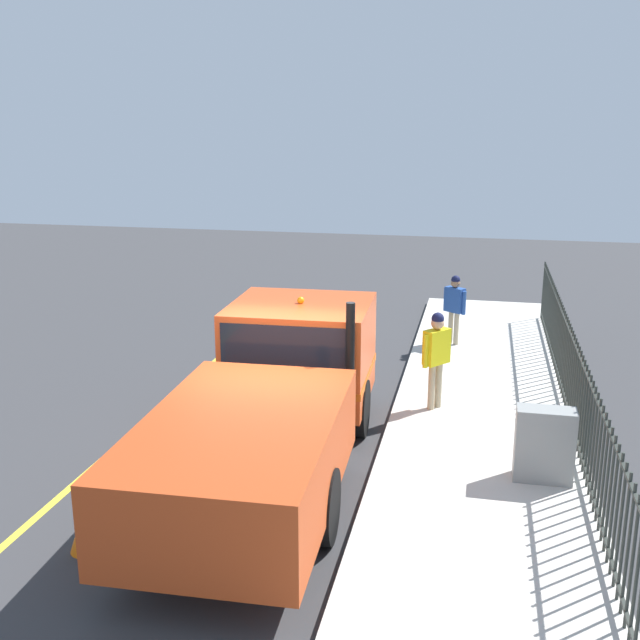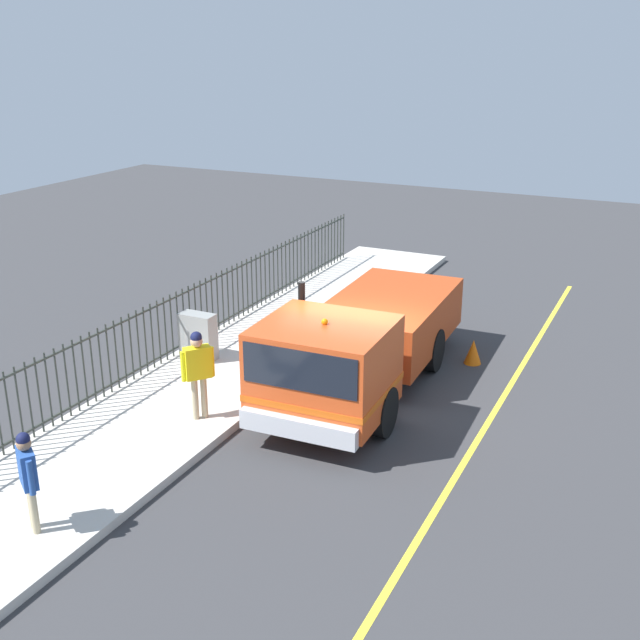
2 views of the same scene
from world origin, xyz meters
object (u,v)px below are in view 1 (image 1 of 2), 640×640
object	(u,v)px
pedestrian_distant	(455,302)
utility_cabinet	(544,445)
traffic_cone	(85,530)
work_truck	(279,391)
worker_standing	(436,350)

from	to	relation	value
pedestrian_distant	utility_cabinet	xyz separation A→B (m)	(1.54, -6.53, -0.44)
pedestrian_distant	traffic_cone	distance (m)	10.20
work_truck	traffic_cone	world-z (taller)	work_truck
utility_cabinet	pedestrian_distant	bearing A→B (deg)	103.26
worker_standing	pedestrian_distant	world-z (taller)	worker_standing
utility_cabinet	traffic_cone	distance (m)	6.23
work_truck	worker_standing	xyz separation A→B (m)	(2.18, 2.46, 0.04)
worker_standing	pedestrian_distant	size ratio (longest dim) A/B	1.10
worker_standing	pedestrian_distant	distance (m)	4.09
work_truck	traffic_cone	distance (m)	3.39
work_truck	traffic_cone	size ratio (longest dim) A/B	12.44
work_truck	worker_standing	world-z (taller)	work_truck
traffic_cone	worker_standing	bearing A→B (deg)	53.63
work_truck	pedestrian_distant	distance (m)	6.94
utility_cabinet	traffic_cone	world-z (taller)	utility_cabinet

